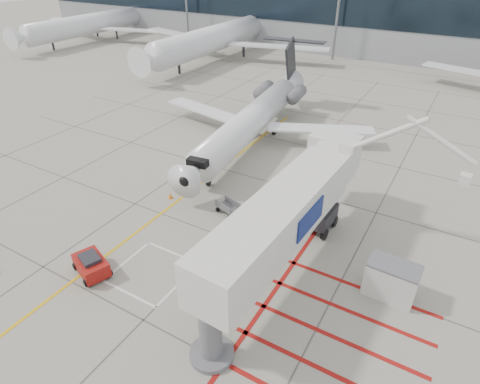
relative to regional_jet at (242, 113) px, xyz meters
The scene contains 11 objects.
ground_plane 17.16m from the regional_jet, 70.87° to the right, with size 260.00×260.00×0.00m, color #9E9988.
regional_jet is the anchor object (origin of this frame).
jet_bridge 16.81m from the regional_jet, 53.34° to the right, with size 8.68×18.32×7.33m, color silver, non-canonical shape.
pushback_tug 18.91m from the regional_jet, 88.40° to the right, with size 2.32×1.45×1.36m, color maroon, non-canonical shape.
baggage_cart 10.67m from the regional_jet, 65.90° to the right, with size 1.63×1.03×1.03m, color #4F5054, non-canonical shape.
ground_power_unit 19.93m from the regional_jet, 35.60° to the right, with size 2.70×1.57×2.13m, color beige, non-canonical shape.
cone_nose 10.47m from the regional_jet, 94.15° to the right, with size 0.33×0.33×0.45m, color orange.
cone_side 11.14m from the regional_jet, 51.55° to the right, with size 0.31×0.31×0.43m, color #E2610B.
terminal_glass_band 43.23m from the regional_jet, 68.91° to the left, with size 180.00×0.10×6.00m, color black.
bg_aircraft_a 59.14m from the regional_jet, 149.28° to the left, with size 33.70×37.45×11.23m, color silver, non-canonical shape.
bg_aircraft_b 37.06m from the regional_jet, 125.29° to the left, with size 36.18×40.20×12.06m, color silver, non-canonical shape.
Camera 1 is at (11.51, -13.70, 16.71)m, focal length 30.00 mm.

